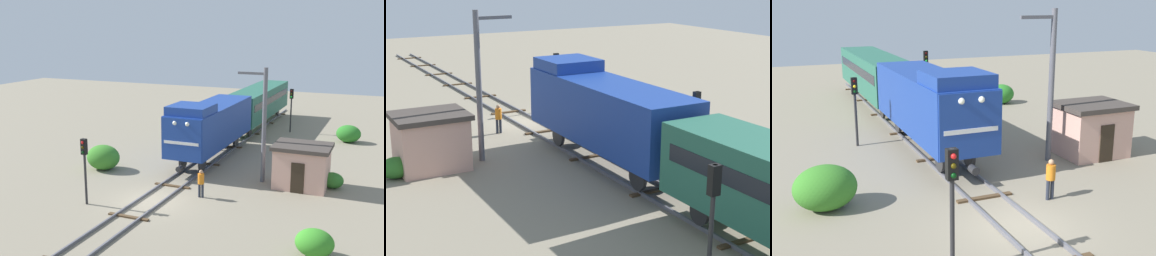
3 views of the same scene
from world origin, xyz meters
TOP-DOWN VIEW (x-y plane):
  - ground_plane at (0.00, 0.00)m, footprint 97.69×97.69m
  - railway_track at (0.00, -0.00)m, footprint 2.40×65.13m
  - locomotive at (0.00, 9.44)m, footprint 2.90×11.60m
  - traffic_signal_near at (-3.20, -1.96)m, footprint 0.32×0.34m
  - traffic_signal_mid at (-3.40, 12.07)m, footprint 0.32×0.34m
  - traffic_signal_far at (3.60, 21.12)m, footprint 0.32×0.34m
  - worker_near_track at (2.40, 1.64)m, footprint 0.38×0.38m
  - catenary_mast at (4.93, 5.91)m, footprint 1.94×0.28m
  - relay_hut at (7.50, 5.89)m, footprint 3.50×2.90m
  - bush_near at (9.35, 6.42)m, footprint 1.38×1.13m
  - bush_back at (-6.05, 4.11)m, footprint 2.42×1.98m

SIDE VIEW (x-z plane):
  - ground_plane at x=0.00m, z-range 0.00..0.00m
  - railway_track at x=0.00m, z-range -0.01..0.15m
  - bush_near at x=9.35m, z-range 0.00..1.00m
  - bush_back at x=-6.05m, z-range 0.00..1.76m
  - worker_near_track at x=2.40m, z-range 0.15..1.85m
  - relay_hut at x=7.50m, z-range 0.02..2.76m
  - traffic_signal_mid at x=-3.40m, z-range 0.76..4.56m
  - traffic_signal_near at x=-3.20m, z-range 0.76..4.60m
  - locomotive at x=0.00m, z-range 0.47..5.07m
  - traffic_signal_far at x=3.60m, z-range 0.81..4.93m
  - catenary_mast at x=4.93m, z-range 0.24..7.69m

